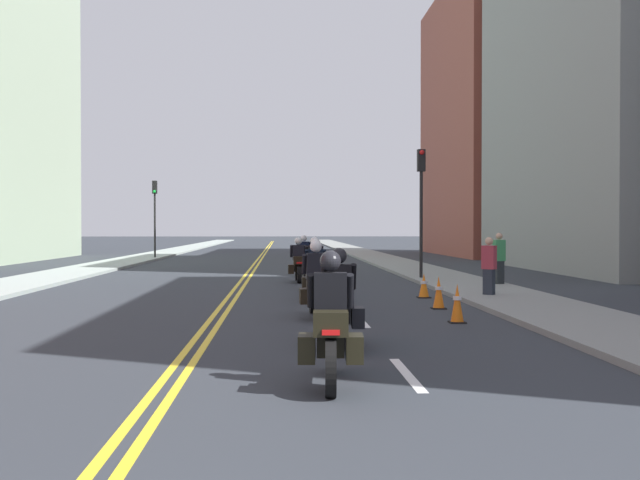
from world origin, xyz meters
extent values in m
plane|color=#2C3036|center=(0.00, 48.00, 0.00)|extent=(264.00, 264.00, 0.00)
cube|color=#97A39D|center=(-7.43, 48.00, 0.06)|extent=(2.71, 144.00, 0.12)
cube|color=gray|center=(7.43, 48.00, 0.06)|extent=(2.71, 144.00, 0.12)
cube|color=yellow|center=(-0.12, 48.00, 0.00)|extent=(0.12, 132.00, 0.01)
cube|color=yellow|center=(0.12, 48.00, 0.00)|extent=(0.12, 132.00, 0.01)
cube|color=silver|center=(3.04, 8.00, 0.00)|extent=(0.14, 2.40, 0.01)
cube|color=silver|center=(3.04, 14.00, 0.00)|extent=(0.14, 2.40, 0.01)
cube|color=silver|center=(3.04, 20.00, 0.00)|extent=(0.14, 2.40, 0.01)
cube|color=silver|center=(3.04, 26.00, 0.00)|extent=(0.14, 2.40, 0.01)
cube|color=silver|center=(3.04, 32.00, 0.00)|extent=(0.14, 2.40, 0.01)
cube|color=silver|center=(3.04, 38.00, 0.00)|extent=(0.14, 2.40, 0.01)
cube|color=silver|center=(3.04, 44.00, 0.00)|extent=(0.14, 2.40, 0.01)
cube|color=silver|center=(3.04, 50.00, 0.00)|extent=(0.14, 2.40, 0.01)
cube|color=silver|center=(3.04, 56.00, 0.00)|extent=(0.14, 2.40, 0.01)
cube|color=gray|center=(16.86, 33.27, 11.57)|extent=(7.97, 18.55, 23.15)
cube|color=brown|center=(16.45, 53.52, 9.55)|extent=(7.15, 18.13, 19.09)
cube|color=#2D3847|center=(20.04, 53.52, 4.77)|extent=(0.04, 15.23, 0.90)
cube|color=#2D3847|center=(20.04, 53.52, 8.27)|extent=(0.04, 15.23, 0.90)
cube|color=#2D3847|center=(20.04, 53.52, 11.77)|extent=(0.04, 15.23, 0.90)
cube|color=#2D3847|center=(20.04, 53.52, 15.27)|extent=(0.04, 15.23, 0.90)
cylinder|color=black|center=(2.03, 8.14, 0.33)|extent=(0.16, 0.68, 0.67)
cylinder|color=black|center=(1.95, 6.63, 0.33)|extent=(0.16, 0.68, 0.67)
cube|color=silver|center=(2.03, 8.14, 0.69)|extent=(0.16, 0.33, 0.04)
cube|color=black|center=(1.99, 7.39, 0.61)|extent=(0.38, 1.16, 0.40)
cube|color=black|center=(1.95, 6.71, 0.83)|extent=(0.42, 0.38, 0.28)
cube|color=red|center=(1.94, 6.52, 0.75)|extent=(0.20, 0.04, 0.06)
cube|color=black|center=(1.68, 6.95, 0.51)|extent=(0.22, 0.45, 0.32)
cube|color=black|center=(2.24, 6.92, 0.51)|extent=(0.22, 0.45, 0.32)
cube|color=#B2C1CC|center=(2.01, 7.87, 0.99)|extent=(0.37, 0.14, 0.36)
cube|color=black|center=(1.98, 7.34, 1.10)|extent=(0.41, 0.28, 0.57)
cylinder|color=black|center=(1.75, 7.50, 1.15)|extent=(0.12, 0.29, 0.45)
cylinder|color=black|center=(2.23, 7.47, 1.15)|extent=(0.12, 0.29, 0.45)
sphere|color=black|center=(1.99, 7.37, 1.52)|extent=(0.26, 0.26, 0.26)
cylinder|color=black|center=(2.35, 11.30, 0.34)|extent=(0.14, 0.67, 0.67)
cylinder|color=black|center=(2.30, 9.82, 0.34)|extent=(0.14, 0.67, 0.67)
cube|color=silver|center=(2.35, 11.30, 0.69)|extent=(0.15, 0.32, 0.04)
cube|color=black|center=(2.32, 10.56, 0.62)|extent=(0.36, 1.14, 0.40)
cube|color=black|center=(2.30, 9.89, 0.84)|extent=(0.41, 0.37, 0.28)
cube|color=red|center=(2.29, 9.70, 0.76)|extent=(0.20, 0.04, 0.06)
cube|color=black|center=(2.03, 10.12, 0.52)|extent=(0.21, 0.45, 0.32)
cube|color=black|center=(2.59, 10.11, 0.52)|extent=(0.21, 0.45, 0.32)
cube|color=#B2C1CC|center=(2.34, 11.04, 1.00)|extent=(0.36, 0.13, 0.36)
cube|color=black|center=(2.32, 10.51, 1.08)|extent=(0.41, 0.27, 0.52)
cylinder|color=black|center=(2.08, 10.67, 1.13)|extent=(0.11, 0.28, 0.45)
cylinder|color=black|center=(2.56, 10.65, 1.13)|extent=(0.11, 0.28, 0.45)
sphere|color=black|center=(2.32, 10.54, 1.48)|extent=(0.26, 0.26, 0.26)
cylinder|color=black|center=(2.08, 15.47, 0.32)|extent=(0.16, 0.64, 0.64)
cylinder|color=black|center=(2.16, 13.92, 0.32)|extent=(0.16, 0.64, 0.64)
cube|color=silver|center=(2.08, 15.47, 0.66)|extent=(0.16, 0.33, 0.04)
cube|color=black|center=(2.12, 14.69, 0.60)|extent=(0.38, 1.19, 0.40)
cube|color=black|center=(2.15, 14.00, 0.82)|extent=(0.42, 0.38, 0.28)
cube|color=red|center=(2.16, 13.81, 0.74)|extent=(0.20, 0.04, 0.06)
cube|color=black|center=(1.86, 14.21, 0.50)|extent=(0.22, 0.45, 0.32)
cube|color=black|center=(2.42, 14.24, 0.50)|extent=(0.22, 0.45, 0.32)
cube|color=#B2C1CC|center=(2.10, 15.19, 0.98)|extent=(0.37, 0.14, 0.36)
cube|color=black|center=(2.12, 14.64, 1.10)|extent=(0.41, 0.28, 0.59)
cylinder|color=black|center=(1.87, 14.78, 1.15)|extent=(0.11, 0.29, 0.45)
cylinder|color=black|center=(2.35, 14.80, 1.15)|extent=(0.11, 0.29, 0.45)
sphere|color=white|center=(2.12, 14.67, 1.53)|extent=(0.26, 0.26, 0.26)
cylinder|color=black|center=(2.29, 19.59, 0.30)|extent=(0.12, 0.61, 0.61)
cylinder|color=black|center=(2.29, 18.03, 0.30)|extent=(0.12, 0.61, 0.61)
cube|color=silver|center=(2.29, 19.59, 0.63)|extent=(0.14, 0.32, 0.04)
cube|color=black|center=(2.29, 18.81, 0.58)|extent=(0.32, 1.18, 0.40)
cube|color=black|center=(2.29, 18.11, 0.80)|extent=(0.40, 0.36, 0.28)
cube|color=red|center=(2.29, 17.92, 0.72)|extent=(0.20, 0.03, 0.06)
cube|color=black|center=(2.01, 18.35, 0.48)|extent=(0.20, 0.44, 0.32)
cube|color=black|center=(2.57, 18.35, 0.48)|extent=(0.20, 0.44, 0.32)
cube|color=#B2C1CC|center=(2.29, 19.31, 0.96)|extent=(0.36, 0.12, 0.36)
cube|color=black|center=(2.29, 18.76, 1.08)|extent=(0.40, 0.26, 0.59)
cylinder|color=black|center=(2.05, 18.91, 1.13)|extent=(0.10, 0.28, 0.45)
cylinder|color=black|center=(2.53, 18.91, 1.13)|extent=(0.10, 0.28, 0.45)
sphere|color=white|center=(2.29, 18.79, 1.52)|extent=(0.26, 0.26, 0.26)
cylinder|color=black|center=(2.37, 23.19, 0.34)|extent=(0.14, 0.68, 0.68)
cylinder|color=black|center=(2.44, 21.65, 0.34)|extent=(0.14, 0.68, 0.68)
cube|color=silver|center=(2.37, 23.19, 0.70)|extent=(0.16, 0.33, 0.04)
cube|color=black|center=(2.40, 22.42, 0.62)|extent=(0.38, 1.19, 0.40)
cube|color=black|center=(2.44, 21.72, 0.84)|extent=(0.42, 0.38, 0.28)
cube|color=red|center=(2.45, 21.53, 0.76)|extent=(0.20, 0.04, 0.06)
cube|color=black|center=(2.15, 21.94, 0.52)|extent=(0.22, 0.45, 0.32)
cube|color=black|center=(2.71, 21.97, 0.52)|extent=(0.22, 0.45, 0.32)
cube|color=#B2C1CC|center=(2.38, 22.91, 1.00)|extent=(0.37, 0.14, 0.36)
cube|color=black|center=(2.41, 22.37, 1.10)|extent=(0.41, 0.28, 0.56)
cylinder|color=black|center=(2.16, 22.51, 1.15)|extent=(0.11, 0.29, 0.45)
cylinder|color=black|center=(2.64, 22.53, 1.15)|extent=(0.11, 0.29, 0.45)
sphere|color=white|center=(2.41, 22.40, 1.52)|extent=(0.26, 0.26, 0.26)
cylinder|color=black|center=(1.95, 26.59, 0.30)|extent=(0.16, 0.61, 0.61)
cylinder|color=black|center=(1.99, 25.07, 0.30)|extent=(0.16, 0.61, 0.61)
cube|color=silver|center=(1.95, 26.59, 0.63)|extent=(0.15, 0.32, 0.04)
cube|color=black|center=(1.97, 25.83, 0.58)|extent=(0.35, 1.17, 0.40)
cube|color=black|center=(1.98, 25.14, 0.80)|extent=(0.41, 0.37, 0.28)
cube|color=red|center=(1.99, 24.95, 0.72)|extent=(0.20, 0.04, 0.06)
cube|color=black|center=(1.70, 25.36, 0.48)|extent=(0.21, 0.45, 0.32)
cube|color=black|center=(2.26, 25.38, 0.48)|extent=(0.21, 0.45, 0.32)
cube|color=#B2C1CC|center=(1.95, 26.32, 0.96)|extent=(0.36, 0.13, 0.36)
cube|color=black|center=(1.97, 25.78, 1.05)|extent=(0.41, 0.27, 0.54)
cylinder|color=black|center=(1.72, 25.92, 1.10)|extent=(0.11, 0.28, 0.45)
cylinder|color=black|center=(2.20, 25.94, 1.10)|extent=(0.11, 0.28, 0.45)
sphere|color=white|center=(1.97, 25.81, 1.46)|extent=(0.26, 0.26, 0.26)
cylinder|color=black|center=(2.26, 30.52, 0.34)|extent=(0.14, 0.68, 0.68)
cylinder|color=black|center=(2.29, 28.97, 0.34)|extent=(0.14, 0.68, 0.68)
cube|color=silver|center=(2.26, 30.52, 0.70)|extent=(0.14, 0.32, 0.04)
cube|color=black|center=(2.28, 29.75, 0.62)|extent=(0.34, 1.19, 0.40)
cube|color=black|center=(2.28, 29.05, 0.84)|extent=(0.40, 0.37, 0.28)
cube|color=red|center=(2.29, 28.86, 0.76)|extent=(0.20, 0.03, 0.06)
cube|color=black|center=(2.00, 29.28, 0.52)|extent=(0.21, 0.44, 0.32)
cube|color=black|center=(2.56, 29.28, 0.52)|extent=(0.21, 0.44, 0.32)
cube|color=#B2C1CC|center=(2.27, 30.24, 1.00)|extent=(0.36, 0.13, 0.36)
cube|color=black|center=(2.28, 29.70, 1.10)|extent=(0.40, 0.27, 0.56)
cylinder|color=black|center=(2.03, 29.84, 1.15)|extent=(0.10, 0.28, 0.45)
cylinder|color=black|center=(2.51, 29.85, 1.15)|extent=(0.10, 0.28, 0.45)
sphere|color=white|center=(2.28, 29.73, 1.52)|extent=(0.26, 0.26, 0.26)
cube|color=black|center=(5.12, 16.30, 0.01)|extent=(0.34, 0.34, 0.03)
cone|color=orange|center=(5.12, 16.30, 0.41)|extent=(0.27, 0.27, 0.75)
cylinder|color=white|center=(5.12, 16.30, 0.50)|extent=(0.18, 0.18, 0.08)
cube|color=black|center=(4.94, 13.52, 0.01)|extent=(0.33, 0.33, 0.03)
cone|color=orange|center=(4.94, 13.52, 0.41)|extent=(0.26, 0.26, 0.77)
cylinder|color=white|center=(4.94, 13.52, 0.51)|extent=(0.18, 0.18, 0.08)
cube|color=black|center=(5.31, 19.27, 0.01)|extent=(0.36, 0.36, 0.03)
cone|color=orange|center=(5.31, 19.27, 0.35)|extent=(0.29, 0.29, 0.65)
cylinder|color=white|center=(5.31, 19.27, 0.43)|extent=(0.19, 0.19, 0.08)
cylinder|color=black|center=(6.47, 26.27, 2.02)|extent=(0.12, 0.12, 4.05)
cube|color=black|center=(6.47, 26.27, 4.40)|extent=(0.28, 0.28, 0.80)
sphere|color=red|center=(6.47, 26.12, 4.68)|extent=(0.18, 0.18, 0.18)
cylinder|color=black|center=(-6.47, 46.74, 2.05)|extent=(0.12, 0.12, 4.10)
cube|color=black|center=(-6.47, 46.74, 4.45)|extent=(0.28, 0.28, 0.80)
sphere|color=green|center=(-6.47, 46.59, 4.17)|extent=(0.18, 0.18, 0.18)
cube|color=#222B35|center=(7.01, 18.84, 0.41)|extent=(0.34, 0.33, 0.81)
cube|color=#9D3240|center=(7.01, 18.84, 1.13)|extent=(0.42, 0.40, 0.64)
sphere|color=tan|center=(7.01, 18.84, 1.57)|extent=(0.22, 0.22, 0.22)
cube|color=#23292B|center=(8.41, 22.86, 0.43)|extent=(0.33, 0.28, 0.86)
cube|color=#399354|center=(8.41, 22.86, 1.20)|extent=(0.41, 0.32, 0.68)
sphere|color=tan|center=(8.41, 22.86, 1.66)|extent=(0.22, 0.22, 0.22)
cube|color=#3B724A|center=(8.20, 22.79, 0.96)|extent=(0.18, 0.15, 0.24)
camera|label=1|loc=(1.39, -2.26, 1.93)|focal=44.17mm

